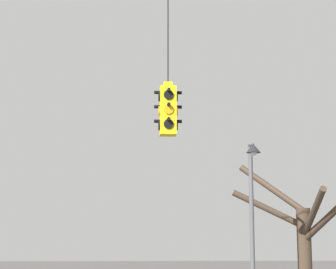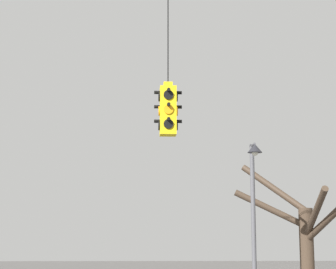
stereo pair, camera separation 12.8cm
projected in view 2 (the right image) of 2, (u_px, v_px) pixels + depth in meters
traffic_light_near_left_pole at (168, 109)px, 13.66m from camera, size 0.58×0.58×3.58m
street_lamp at (254, 203)px, 17.23m from camera, size 0.39×0.68×4.92m
bare_tree at (306, 241)px, 19.40m from camera, size 3.93×3.49×4.77m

